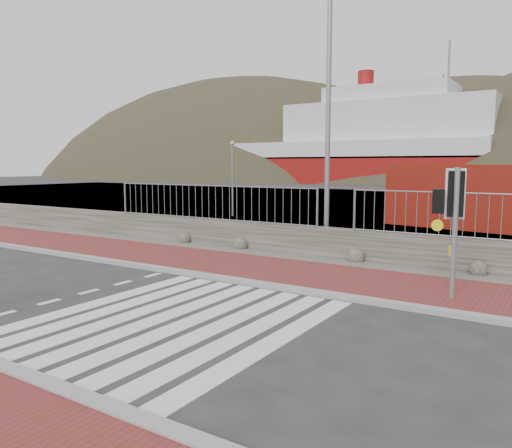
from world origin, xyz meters
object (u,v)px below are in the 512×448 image
Objects in this scene: streetlight at (333,90)px; ferry at (348,149)px; traffic_signal_far at (454,205)px; shipping_container at (469,196)px.

ferry is at bearing 101.22° from streetlight.
ferry is 70.03m from traffic_signal_far.
shipping_container is (-2.01, 13.50, -0.59)m from traffic_signal_far.
ferry is at bearing 129.57° from shipping_container.
shipping_container is at bearing -104.31° from traffic_signal_far.
traffic_signal_far is 0.41× the size of shipping_container.
traffic_signal_far is 6.84m from streetlight.
ferry reaches higher than traffic_signal_far.
ferry reaches higher than shipping_container.
streetlight is 1.34× the size of shipping_container.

